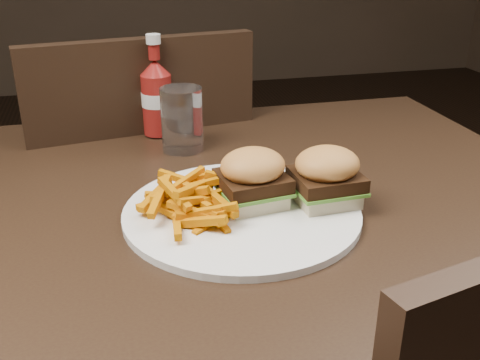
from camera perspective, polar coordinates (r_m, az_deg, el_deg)
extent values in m
cube|color=black|center=(0.86, -6.03, -2.57)|extent=(1.20, 0.80, 0.04)
cube|color=black|center=(1.44, -10.79, -4.61)|extent=(0.54, 0.54, 0.04)
cylinder|color=white|center=(0.78, 0.18, -3.30)|extent=(0.33, 0.33, 0.01)
cube|color=#FDE2C6|center=(0.79, 1.28, -1.73)|extent=(0.09, 0.09, 0.02)
cube|color=beige|center=(0.80, 8.65, -1.52)|extent=(0.08, 0.08, 0.02)
cylinder|color=maroon|center=(1.08, -8.40, 7.59)|extent=(0.07, 0.07, 0.11)
cylinder|color=white|center=(1.00, -5.92, 6.05)|extent=(0.09, 0.09, 0.12)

